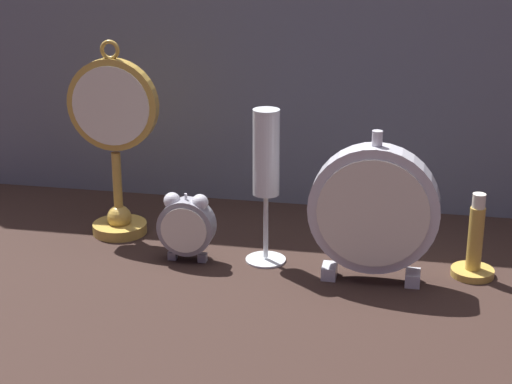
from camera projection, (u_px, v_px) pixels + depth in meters
The scene contains 7 objects.
ground_plane at pixel (245, 282), 1.17m from camera, with size 4.00×4.00×0.00m, color black.
fabric_backdrop_drape at pixel (286, 39), 1.38m from camera, with size 1.34×0.01×0.56m, color slate.
pocket_watch_on_stand at pixel (115, 142), 1.29m from camera, with size 0.14×0.08×0.30m.
alarm_clock_twin_bell at pixel (186, 224), 1.22m from camera, with size 0.08×0.03×0.10m.
mantel_clock_silver at pixel (374, 210), 1.14m from camera, with size 0.17×0.04×0.21m.
champagne_flute at pixel (266, 166), 1.19m from camera, with size 0.06×0.06×0.22m.
brass_candlestick at pixel (474, 251), 1.18m from camera, with size 0.06×0.06×0.12m.
Camera 1 is at (0.22, -1.04, 0.50)m, focal length 60.00 mm.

